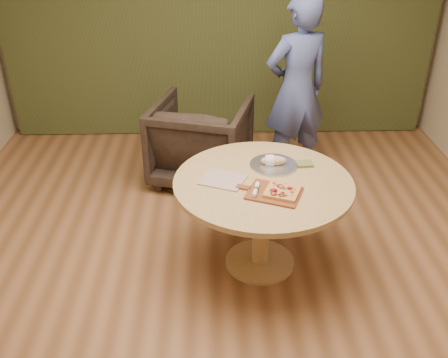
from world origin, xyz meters
The scene contains 12 objects.
room_shell centered at (0.00, 0.00, 1.40)m, with size 5.04×6.04×2.84m.
curtain centered at (0.00, 2.90, 1.40)m, with size 4.80×0.14×2.78m, color #323A1A.
pedestal_table centered at (0.26, 0.36, 0.61)m, with size 1.29×1.29×0.75m.
pizza_paddle centered at (0.31, 0.17, 0.76)m, with size 0.47×0.39×0.01m.
flatbread_pizza centered at (0.37, 0.16, 0.78)m, with size 0.29×0.29×0.04m.
cutlery_roll centered at (0.19, 0.18, 0.78)m, with size 0.07×0.20×0.03m.
newspaper centered at (-0.03, 0.37, 0.76)m, with size 0.30×0.25×0.01m, color silver.
serving_tray centered at (0.36, 0.58, 0.76)m, with size 0.36×0.36×0.02m.
bread_roll centered at (0.35, 0.58, 0.79)m, with size 0.19×0.09×0.09m.
green_packet centered at (0.59, 0.58, 0.76)m, with size 0.12×0.10×0.02m, color #505A28.
armchair centered at (-0.20, 1.74, 0.45)m, with size 0.88×0.82×0.91m, color black.
person_standing centered at (0.72, 1.82, 0.90)m, with size 0.66×0.43×1.80m, color #485692.
Camera 1 is at (-0.10, -2.72, 2.52)m, focal length 40.00 mm.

